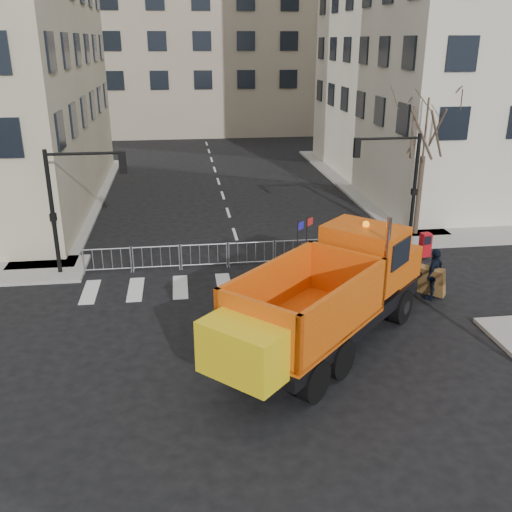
{
  "coord_description": "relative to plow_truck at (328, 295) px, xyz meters",
  "views": [
    {
      "loc": [
        -2.67,
        -16.09,
        9.47
      ],
      "look_at": [
        -0.17,
        2.5,
        2.35
      ],
      "focal_mm": 40.0,
      "sensor_mm": 36.0,
      "label": 1
    }
  ],
  "objects": [
    {
      "name": "cop_b",
      "position": [
        3.39,
        4.66,
        -1.0
      ],
      "size": [
        1.08,
        0.97,
        1.83
      ],
      "primitive_type": "imported",
      "rotation": [
        0.0,
        0.0,
        2.76
      ],
      "color": "black",
      "rests_on": "ground"
    },
    {
      "name": "plow_truck",
      "position": [
        0.0,
        0.0,
        0.0
      ],
      "size": [
        9.89,
        9.98,
        4.31
      ],
      "rotation": [
        0.0,
        0.0,
        0.79
      ],
      "color": "black",
      "rests_on": "ground"
    },
    {
      "name": "cop_a",
      "position": [
        2.87,
        5.05,
        -1.11
      ],
      "size": [
        0.7,
        0.68,
        1.62
      ],
      "primitive_type": "imported",
      "rotation": [
        0.0,
        0.0,
        3.84
      ],
      "color": "black",
      "rests_on": "ground"
    },
    {
      "name": "newspaper_box",
      "position": [
        6.53,
        7.35,
        -1.22
      ],
      "size": [
        0.51,
        0.46,
        1.1
      ],
      "primitive_type": "cube",
      "rotation": [
        0.0,
        0.0,
        0.15
      ],
      "color": "#AD0D16",
      "rests_on": "sidewalk_back"
    },
    {
      "name": "sidewalk_back",
      "position": [
        -1.77,
        8.62,
        -1.84
      ],
      "size": [
        64.0,
        5.0,
        0.15
      ],
      "primitive_type": "cube",
      "color": "gray",
      "rests_on": "ground"
    },
    {
      "name": "building_far",
      "position": [
        -1.77,
        52.12,
        10.08
      ],
      "size": [
        30.0,
        18.0,
        24.0
      ],
      "primitive_type": "cube",
      "color": "gray",
      "rests_on": "ground"
    },
    {
      "name": "traffic_light_right",
      "position": [
        6.73,
        9.62,
        0.78
      ],
      "size": [
        0.18,
        0.18,
        5.4
      ],
      "primitive_type": "cylinder",
      "color": "black",
      "rests_on": "ground"
    },
    {
      "name": "traffic_light_left",
      "position": [
        -9.77,
        7.62,
        0.78
      ],
      "size": [
        0.18,
        0.18,
        5.4
      ],
      "primitive_type": "cylinder",
      "color": "black",
      "rests_on": "ground"
    },
    {
      "name": "cop_c",
      "position": [
        5.08,
        3.19,
        -0.88
      ],
      "size": [
        1.23,
        1.19,
        2.06
      ],
      "primitive_type": "imported",
      "rotation": [
        0.0,
        0.0,
        3.89
      ],
      "color": "black",
      "rests_on": "ground"
    },
    {
      "name": "ground",
      "position": [
        -1.77,
        0.12,
        -1.92
      ],
      "size": [
        120.0,
        120.0,
        0.0
      ],
      "primitive_type": "plane",
      "color": "black",
      "rests_on": "ground"
    },
    {
      "name": "worker",
      "position": [
        -10.61,
        9.77,
        -0.78
      ],
      "size": [
        1.46,
        1.18,
        1.97
      ],
      "primitive_type": "imported",
      "rotation": [
        0.0,
        0.0,
        0.41
      ],
      "color": "#CCDB19",
      "rests_on": "sidewalk_back"
    },
    {
      "name": "street_tree",
      "position": [
        7.43,
        10.62,
        1.83
      ],
      "size": [
        3.0,
        3.0,
        7.5
      ],
      "primitive_type": null,
      "color": "#382B21",
      "rests_on": "ground"
    },
    {
      "name": "crowd_barriers",
      "position": [
        -2.52,
        7.72,
        -1.37
      ],
      "size": [
        12.6,
        0.6,
        1.1
      ],
      "primitive_type": null,
      "color": "#9EA0A5",
      "rests_on": "ground"
    }
  ]
}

